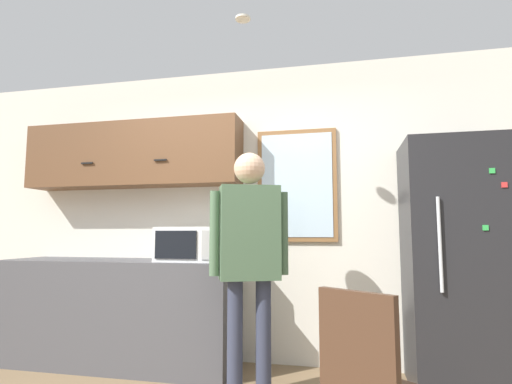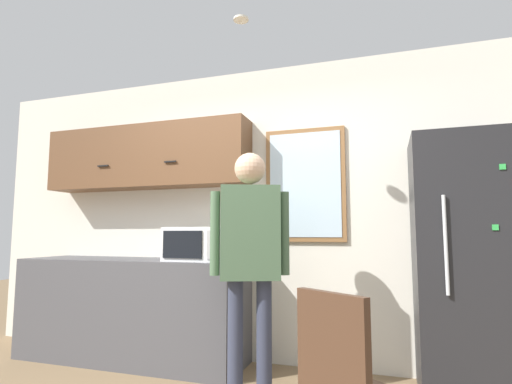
{
  "view_description": "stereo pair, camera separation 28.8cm",
  "coord_description": "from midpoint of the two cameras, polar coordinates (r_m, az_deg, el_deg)",
  "views": [
    {
      "loc": [
        0.82,
        -1.84,
        1.14
      ],
      "look_at": [
        0.21,
        0.96,
        1.44
      ],
      "focal_mm": 28.0,
      "sensor_mm": 36.0,
      "label": 1
    },
    {
      "loc": [
        1.1,
        -1.76,
        1.14
      ],
      "look_at": [
        0.21,
        0.96,
        1.44
      ],
      "focal_mm": 28.0,
      "sensor_mm": 36.0,
      "label": 2
    }
  ],
  "objects": [
    {
      "name": "back_wall",
      "position": [
        3.71,
        -2.76,
        -2.74
      ],
      "size": [
        6.0,
        0.06,
        2.7
      ],
      "color": "silver",
      "rests_on": "ground_plane"
    },
    {
      "name": "counter",
      "position": [
        3.93,
        -21.15,
        -15.66
      ],
      "size": [
        2.12,
        0.62,
        0.91
      ],
      "color": "#4C4C51",
      "rests_on": "ground_plane"
    },
    {
      "name": "upper_cabinets",
      "position": [
        4.06,
        -19.2,
        5.01
      ],
      "size": [
        2.12,
        0.33,
        0.61
      ],
      "color": "brown"
    },
    {
      "name": "microwave",
      "position": [
        3.5,
        -11.85,
        -7.3
      ],
      "size": [
        0.51,
        0.38,
        0.29
      ],
      "color": "white",
      "rests_on": "counter"
    },
    {
      "name": "person",
      "position": [
        2.9,
        -3.82,
        -7.53
      ],
      "size": [
        0.54,
        0.36,
        1.73
      ],
      "rotation": [
        0.0,
        0.0,
        0.38
      ],
      "color": "#33384C",
      "rests_on": "ground_plane"
    },
    {
      "name": "refrigerator",
      "position": [
        3.32,
        25.11,
        -9.17
      ],
      "size": [
        0.78,
        0.66,
        1.85
      ],
      "color": "#232326",
      "rests_on": "ground_plane"
    },
    {
      "name": "chair",
      "position": [
        1.96,
        11.79,
        -25.26
      ],
      "size": [
        0.57,
        0.57,
        0.9
      ],
      "rotation": [
        0.0,
        0.0,
        2.52
      ],
      "color": "#472D1E",
      "rests_on": "ground_plane"
    },
    {
      "name": "window",
      "position": [
        3.61,
        3.58,
        1.0
      ],
      "size": [
        0.72,
        0.05,
        1.02
      ],
      "color": "olive"
    },
    {
      "name": "ceiling_light",
      "position": [
        3.13,
        -4.76,
        23.52
      ],
      "size": [
        0.11,
        0.11,
        0.01
      ],
      "color": "white"
    }
  ]
}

